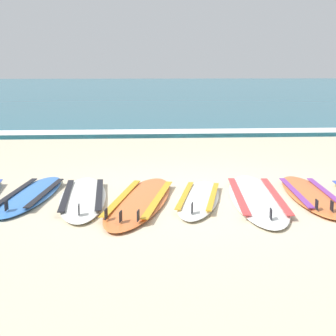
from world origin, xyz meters
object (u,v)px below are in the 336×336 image
(surfboard_1, at_px, (31,195))
(surfboard_6, at_px, (310,195))
(surfboard_3, at_px, (140,200))
(surfboard_4, at_px, (199,198))
(surfboard_5, at_px, (257,197))
(surfboard_2, at_px, (83,197))

(surfboard_1, distance_m, surfboard_6, 3.57)
(surfboard_3, relative_size, surfboard_4, 1.29)
(surfboard_3, bearing_deg, surfboard_5, 1.70)
(surfboard_6, bearing_deg, surfboard_2, 178.51)
(surfboard_1, relative_size, surfboard_4, 1.09)
(surfboard_4, height_order, surfboard_5, same)
(surfboard_6, bearing_deg, surfboard_4, -176.61)
(surfboard_1, bearing_deg, surfboard_5, -6.68)
(surfboard_1, relative_size, surfboard_3, 0.84)
(surfboard_1, relative_size, surfboard_2, 0.95)
(surfboard_3, bearing_deg, surfboard_1, 164.83)
(surfboard_5, height_order, surfboard_6, same)
(surfboard_2, xyz_separation_m, surfboard_4, (1.44, -0.16, 0.00))
(surfboard_5, relative_size, surfboard_6, 1.19)
(surfboard_1, distance_m, surfboard_5, 2.86)
(surfboard_3, relative_size, surfboard_5, 0.98)
(surfboard_1, distance_m, surfboard_3, 1.44)
(surfboard_2, distance_m, surfboard_6, 2.89)
(surfboard_2, xyz_separation_m, surfboard_3, (0.71, -0.22, 0.00))
(surfboard_2, xyz_separation_m, surfboard_5, (2.17, -0.17, -0.00))
(surfboard_2, distance_m, surfboard_4, 1.45)
(surfboard_5, bearing_deg, surfboard_6, 7.80)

